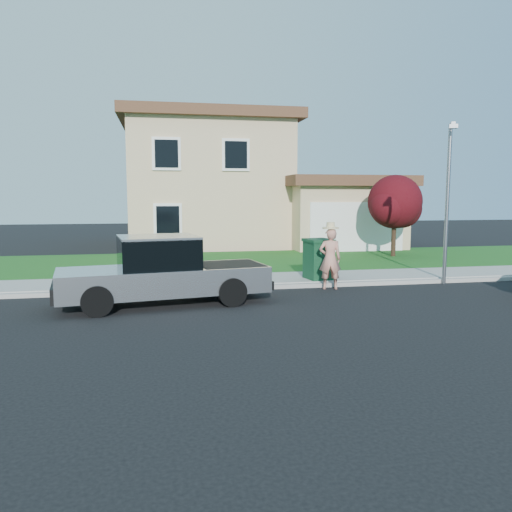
% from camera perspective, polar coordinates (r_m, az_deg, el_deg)
% --- Properties ---
extents(ground, '(80.00, 80.00, 0.00)m').
position_cam_1_polar(ground, '(11.63, 2.12, -6.44)').
color(ground, black).
rests_on(ground, ground).
extents(curb, '(40.00, 0.20, 0.12)m').
position_cam_1_polar(curb, '(14.61, 3.39, -3.47)').
color(curb, gray).
rests_on(curb, ground).
extents(sidewalk, '(40.00, 2.00, 0.15)m').
position_cam_1_polar(sidewalk, '(15.66, 2.39, -2.71)').
color(sidewalk, gray).
rests_on(sidewalk, ground).
extents(lawn, '(40.00, 7.00, 0.10)m').
position_cam_1_polar(lawn, '(20.02, -0.57, -0.68)').
color(lawn, '#134516').
rests_on(lawn, ground).
extents(house, '(14.00, 11.30, 6.85)m').
position_cam_1_polar(house, '(27.69, -2.89, 7.86)').
color(house, tan).
rests_on(house, ground).
extents(pickup_truck, '(5.40, 2.52, 1.71)m').
position_cam_1_polar(pickup_truck, '(12.55, -10.56, -1.87)').
color(pickup_truck, black).
rests_on(pickup_truck, ground).
extents(woman, '(0.71, 0.54, 1.94)m').
position_cam_1_polar(woman, '(14.51, 8.46, -0.18)').
color(woman, tan).
rests_on(woman, ground).
extents(ornamental_tree, '(2.54, 2.29, 3.48)m').
position_cam_1_polar(ornamental_tree, '(22.24, 15.64, 5.70)').
color(ornamental_tree, black).
rests_on(ornamental_tree, lawn).
extents(trash_bin, '(0.87, 0.97, 1.23)m').
position_cam_1_polar(trash_bin, '(15.38, 7.12, -0.30)').
color(trash_bin, '#0F391F').
rests_on(trash_bin, sidewalk).
extents(street_lamp, '(0.40, 0.62, 4.80)m').
position_cam_1_polar(street_lamp, '(16.15, 21.09, 6.63)').
color(street_lamp, slate).
rests_on(street_lamp, ground).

